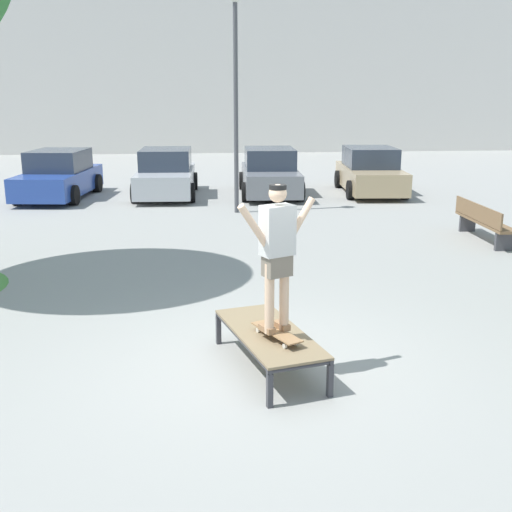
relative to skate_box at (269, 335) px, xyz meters
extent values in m
plane|color=#999993|center=(-0.07, 0.09, -0.41)|extent=(120.00, 120.00, 0.00)
cube|color=silver|center=(0.16, 30.50, 6.90)|extent=(38.47, 4.00, 14.64)
cube|color=#38383D|center=(-0.57, 0.81, -0.22)|extent=(0.07, 0.07, 0.38)
cube|color=#38383D|center=(0.11, 0.98, -0.22)|extent=(0.07, 0.07, 0.38)
cube|color=#38383D|center=(-0.11, -0.98, -0.22)|extent=(0.07, 0.07, 0.38)
cube|color=#38383D|center=(0.57, -0.81, -0.22)|extent=(0.07, 0.07, 0.38)
cylinder|color=#38383D|center=(-0.34, -0.09, -0.01)|extent=(0.52, 1.85, 0.05)
cylinder|color=#38383D|center=(0.34, 0.09, -0.01)|extent=(0.52, 1.85, 0.05)
cylinder|color=#38383D|center=(-0.23, 0.89, -0.01)|extent=(0.75, 0.24, 0.05)
cylinder|color=#38383D|center=(0.23, -0.89, -0.01)|extent=(0.75, 0.24, 0.05)
cube|color=#847051|center=(0.00, 0.00, 0.03)|extent=(1.21, 2.03, 0.03)
cube|color=#9E754C|center=(0.06, -0.23, 0.13)|extent=(0.53, 0.81, 0.02)
cylinder|color=silver|center=(-0.13, -0.01, 0.07)|extent=(0.05, 0.06, 0.06)
cylinder|color=silver|center=(0.00, 0.06, 0.07)|extent=(0.05, 0.06, 0.06)
cylinder|color=silver|center=(0.11, -0.51, 0.07)|extent=(0.05, 0.06, 0.06)
cylinder|color=silver|center=(0.25, -0.45, 0.07)|extent=(0.05, 0.06, 0.06)
cylinder|color=beige|center=(-0.03, -0.27, 0.55)|extent=(0.11, 0.11, 0.82)
cube|color=#99704C|center=(-0.05, -0.23, 0.17)|extent=(0.19, 0.26, 0.07)
cylinder|color=beige|center=(0.15, -0.19, 0.55)|extent=(0.11, 0.11, 0.82)
cube|color=#99704C|center=(0.13, -0.14, 0.17)|extent=(0.19, 0.26, 0.07)
cube|color=#756B5B|center=(0.06, -0.23, 0.92)|extent=(0.36, 0.31, 0.24)
cube|color=silver|center=(0.06, -0.23, 1.32)|extent=(0.42, 0.35, 0.56)
cylinder|color=beige|center=(-0.21, -0.36, 1.40)|extent=(0.39, 0.24, 0.52)
cylinder|color=beige|center=(0.33, -0.10, 1.40)|extent=(0.39, 0.24, 0.52)
sphere|color=beige|center=(0.06, -0.23, 1.73)|extent=(0.20, 0.20, 0.20)
cylinder|color=black|center=(0.06, -0.23, 1.80)|extent=(0.19, 0.19, 0.05)
cube|color=#28479E|center=(-5.04, 13.28, 0.10)|extent=(2.21, 4.38, 0.70)
cube|color=#2D3847|center=(-5.03, 13.43, 0.77)|extent=(1.81, 2.28, 0.64)
cylinder|color=black|center=(-4.36, 11.88, -0.11)|extent=(0.29, 0.62, 0.60)
cylinder|color=black|center=(-6.05, 12.09, -0.11)|extent=(0.29, 0.62, 0.60)
cylinder|color=black|center=(-4.04, 14.46, -0.11)|extent=(0.29, 0.62, 0.60)
cylinder|color=black|center=(-5.73, 14.67, -0.11)|extent=(0.29, 0.62, 0.60)
cube|color=#B7BABF|center=(-1.69, 13.36, 0.10)|extent=(1.86, 4.26, 0.70)
cube|color=#2D3847|center=(-1.68, 13.51, 0.77)|extent=(1.64, 2.16, 0.64)
cylinder|color=black|center=(-0.89, 12.02, -0.11)|extent=(0.24, 0.61, 0.60)
cylinder|color=black|center=(-2.59, 12.09, -0.11)|extent=(0.24, 0.61, 0.60)
cylinder|color=black|center=(-0.79, 14.62, -0.11)|extent=(0.24, 0.61, 0.60)
cylinder|color=black|center=(-2.49, 14.69, -0.11)|extent=(0.24, 0.61, 0.60)
cube|color=slate|center=(1.67, 13.25, 0.10)|extent=(1.90, 4.28, 0.70)
cube|color=#2D3847|center=(1.68, 13.40, 0.77)|extent=(1.66, 2.17, 0.64)
cylinder|color=black|center=(2.46, 11.91, -0.11)|extent=(0.25, 0.61, 0.60)
cylinder|color=black|center=(0.76, 11.99, -0.11)|extent=(0.25, 0.61, 0.60)
cylinder|color=black|center=(2.58, 14.51, -0.11)|extent=(0.25, 0.61, 0.60)
cylinder|color=black|center=(0.88, 14.59, -0.11)|extent=(0.25, 0.61, 0.60)
cube|color=tan|center=(5.02, 13.28, 0.10)|extent=(2.05, 4.33, 0.70)
cube|color=#2D3847|center=(5.04, 13.43, 0.77)|extent=(1.73, 2.22, 0.64)
cylinder|color=black|center=(5.76, 11.91, -0.11)|extent=(0.27, 0.62, 0.60)
cylinder|color=black|center=(4.07, 12.05, -0.11)|extent=(0.27, 0.62, 0.60)
cylinder|color=black|center=(5.98, 14.50, -0.11)|extent=(0.27, 0.62, 0.60)
cylinder|color=black|center=(4.29, 14.65, -0.11)|extent=(0.27, 0.62, 0.60)
cube|color=brown|center=(5.65, 6.20, 0.02)|extent=(0.52, 2.41, 0.06)
cube|color=brown|center=(5.45, 6.21, 0.24)|extent=(0.12, 2.40, 0.36)
cube|color=#424247|center=(5.68, 7.16, -0.21)|extent=(0.38, 0.09, 0.40)
cube|color=#424247|center=(5.62, 5.24, -0.21)|extent=(0.38, 0.09, 0.40)
cylinder|color=#4C4C51|center=(0.36, 10.22, 2.34)|extent=(0.12, 0.12, 5.50)
camera|label=1|loc=(-0.86, -6.86, 2.77)|focal=43.70mm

